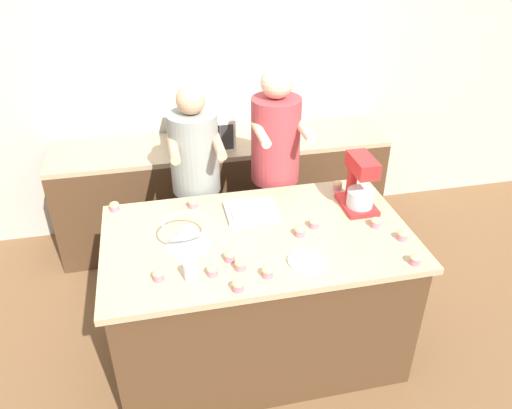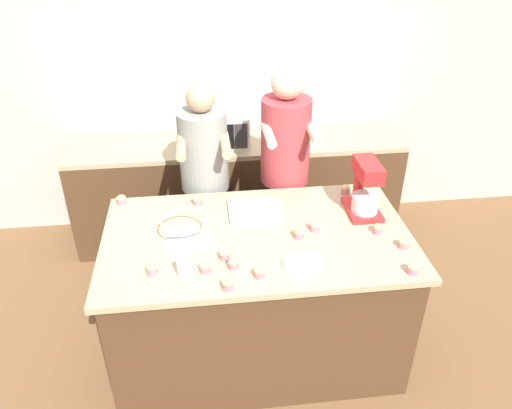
{
  "view_description": "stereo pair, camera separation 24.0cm",
  "coord_description": "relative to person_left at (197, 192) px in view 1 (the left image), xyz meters",
  "views": [
    {
      "loc": [
        -0.54,
        -2.39,
        2.66
      ],
      "look_at": [
        0.0,
        0.05,
        1.13
      ],
      "focal_mm": 35.0,
      "sensor_mm": 36.0,
      "label": 1
    },
    {
      "loc": [
        -0.3,
        -2.43,
        2.66
      ],
      "look_at": [
        0.0,
        0.05,
        1.13
      ],
      "focal_mm": 35.0,
      "sensor_mm": 36.0,
      "label": 2
    }
  ],
  "objects": [
    {
      "name": "back_wall",
      "position": [
        0.29,
        1.04,
        0.48
      ],
      "size": [
        10.0,
        0.06,
        2.7
      ],
      "color": "#B2ADA3",
      "rests_on": "ground_plane"
    },
    {
      "name": "microwave_oven",
      "position": [
        0.12,
        0.69,
        0.19
      ],
      "size": [
        0.51,
        0.4,
        0.26
      ],
      "color": "silver",
      "rests_on": "back_counter"
    },
    {
      "name": "cupcake_8",
      "position": [
        -0.03,
        -1.04,
        0.11
      ],
      "size": [
        0.06,
        0.06,
        0.06
      ],
      "color": "#D17084",
      "rests_on": "island_counter"
    },
    {
      "name": "cupcake_4",
      "position": [
        0.53,
        -0.78,
        0.11
      ],
      "size": [
        0.06,
        0.06,
        0.06
      ],
      "color": "#D17084",
      "rests_on": "island_counter"
    },
    {
      "name": "person_left",
      "position": [
        0.0,
        0.0,
        0.0
      ],
      "size": [
        0.35,
        0.51,
        1.65
      ],
      "color": "#232328",
      "rests_on": "ground_plane"
    },
    {
      "name": "small_plate",
      "position": [
        0.49,
        -1.04,
        0.09
      ],
      "size": [
        0.21,
        0.21,
        0.02
      ],
      "color": "white",
      "rests_on": "island_counter"
    },
    {
      "name": "cupcake_7",
      "position": [
        -0.06,
        -0.33,
        0.11
      ],
      "size": [
        0.06,
        0.06,
        0.06
      ],
      "color": "#D17084",
      "rests_on": "island_counter"
    },
    {
      "name": "ground_plane",
      "position": [
        0.29,
        -0.73,
        -0.87
      ],
      "size": [
        16.0,
        16.0,
        0.0
      ],
      "primitive_type": "plane",
      "color": "brown"
    },
    {
      "name": "cupcake_11",
      "position": [
        0.08,
        -0.93,
        0.11
      ],
      "size": [
        0.06,
        0.06,
        0.06
      ],
      "color": "#D17084",
      "rests_on": "island_counter"
    },
    {
      "name": "cupcake_0",
      "position": [
        1.07,
        -1.18,
        0.11
      ],
      "size": [
        0.06,
        0.06,
        0.06
      ],
      "color": "#D17084",
      "rests_on": "island_counter"
    },
    {
      "name": "stand_mixer",
      "position": [
        0.99,
        -0.55,
        0.24
      ],
      "size": [
        0.2,
        0.3,
        0.36
      ],
      "color": "red",
      "rests_on": "island_counter"
    },
    {
      "name": "cupcake_9",
      "position": [
        0.12,
        -1.02,
        0.11
      ],
      "size": [
        0.06,
        0.06,
        0.06
      ],
      "color": "#D17084",
      "rests_on": "island_counter"
    },
    {
      "name": "cupcake_1",
      "position": [
        -0.56,
        -0.26,
        0.11
      ],
      "size": [
        0.06,
        0.06,
        0.06
      ],
      "color": "#D17084",
      "rests_on": "island_counter"
    },
    {
      "name": "cupcake_2",
      "position": [
        0.25,
        -1.11,
        0.11
      ],
      "size": [
        0.06,
        0.06,
        0.06
      ],
      "color": "#D17084",
      "rests_on": "island_counter"
    },
    {
      "name": "cupcake_3",
      "position": [
        -0.32,
        -1.02,
        0.11
      ],
      "size": [
        0.06,
        0.06,
        0.06
      ],
      "color": "#D17084",
      "rests_on": "island_counter"
    },
    {
      "name": "back_counter",
      "position": [
        0.29,
        0.69,
        -0.41
      ],
      "size": [
        2.8,
        0.6,
        0.93
      ],
      "color": "#4C331E",
      "rests_on": "ground_plane"
    },
    {
      "name": "cupcake_12",
      "position": [
        0.08,
        -1.19,
        0.11
      ],
      "size": [
        0.06,
        0.06,
        0.06
      ],
      "color": "#D17084",
      "rests_on": "island_counter"
    },
    {
      "name": "cupcake_5",
      "position": [
        1.01,
        -0.79,
        0.11
      ],
      "size": [
        0.06,
        0.06,
        0.06
      ],
      "color": "#D17084",
      "rests_on": "island_counter"
    },
    {
      "name": "mixing_bowl",
      "position": [
        -0.13,
        -0.74,
        0.16
      ],
      "size": [
        0.28,
        0.28,
        0.15
      ],
      "color": "#BCBCC1",
      "rests_on": "island_counter"
    },
    {
      "name": "person_right",
      "position": [
        0.58,
        0.0,
        0.05
      ],
      "size": [
        0.36,
        0.51,
        1.75
      ],
      "color": "#232328",
      "rests_on": "ground_plane"
    },
    {
      "name": "island_counter",
      "position": [
        0.29,
        -0.73,
        -0.39
      ],
      "size": [
        1.84,
        1.07,
        0.95
      ],
      "color": "#4C331E",
      "rests_on": "ground_plane"
    },
    {
      "name": "baking_tray",
      "position": [
        0.3,
        -0.47,
        0.1
      ],
      "size": [
        0.33,
        0.27,
        0.04
      ],
      "color": "#BCBCC1",
      "rests_on": "island_counter"
    },
    {
      "name": "cupcake_6",
      "position": [
        0.95,
        -0.3,
        0.11
      ],
      "size": [
        0.06,
        0.06,
        0.06
      ],
      "color": "#D17084",
      "rests_on": "island_counter"
    },
    {
      "name": "cupcake_13",
      "position": [
        1.11,
        -0.95,
        0.11
      ],
      "size": [
        0.06,
        0.06,
        0.06
      ],
      "color": "#D17084",
      "rests_on": "island_counter"
    },
    {
      "name": "cupcake_10",
      "position": [
        0.64,
        -0.72,
        0.11
      ],
      "size": [
        0.06,
        0.06,
        0.06
      ],
      "color": "#D17084",
      "rests_on": "island_counter"
    },
    {
      "name": "drinking_glass",
      "position": [
        -0.15,
        -1.05,
        0.13
      ],
      "size": [
        0.07,
        0.07,
        0.1
      ],
      "color": "silver",
      "rests_on": "island_counter"
    }
  ]
}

